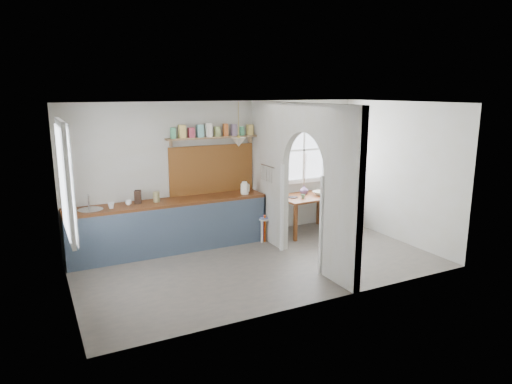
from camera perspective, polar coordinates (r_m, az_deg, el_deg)
name	(u,v)px	position (r m, az deg, el deg)	size (l,w,h in m)	color
floor	(260,264)	(7.60, 0.55, -8.93)	(5.80, 3.20, 0.01)	#6E6356
ceiling	(261,103)	(7.07, 0.59, 11.08)	(5.80, 3.20, 0.01)	beige
walls	(261,186)	(7.22, 0.57, 0.71)	(5.81, 3.21, 2.60)	beige
partition	(296,173)	(7.58, 5.08, 2.39)	(0.12, 3.20, 2.60)	beige
kitchen_window	(63,180)	(6.39, -22.94, 1.35)	(0.10, 1.16, 1.50)	white
nook_window	(304,150)	(9.40, 6.00, 5.26)	(1.76, 0.10, 1.30)	white
counter	(169,225)	(8.23, -10.77, -4.09)	(3.50, 0.60, 0.90)	#5D2F16
sink	(90,210)	(7.86, -19.99, -2.16)	(0.40, 0.40, 0.02)	silver
backsplash	(212,169)	(8.54, -5.51, 2.84)	(1.65, 0.03, 0.90)	brown
shelf	(213,134)	(8.38, -5.40, 7.22)	(1.75, 0.20, 0.21)	#9D784C
pendant_lamp	(239,142)	(8.22, -2.19, 6.24)	(0.26, 0.26, 0.16)	#EFE6C8
utensil_rail	(268,166)	(8.26, 1.47, 3.26)	(0.02, 0.02, 0.50)	silver
dining_table	(308,214)	(9.18, 6.48, -2.74)	(1.20, 0.80, 0.75)	#5D2F16
chair_left	(266,216)	(8.70, 1.29, -2.97)	(0.42, 0.42, 0.91)	silver
chair_right	(342,204)	(9.61, 10.76, -1.49)	(0.45, 0.45, 0.98)	silver
kettle	(245,188)	(8.47, -1.44, 0.52)	(0.19, 0.16, 0.23)	white
mug_a	(111,205)	(7.81, -17.66, -1.62)	(0.11, 0.11, 0.10)	silver
mug_b	(128,203)	(7.96, -15.66, -1.29)	(0.11, 0.11, 0.08)	white
knife_block	(138,197)	(8.03, -14.56, -0.60)	(0.10, 0.14, 0.22)	#351F14
jar	(156,197)	(8.06, -12.34, -0.60)	(0.11, 0.11, 0.18)	#98905B
towel_magenta	(264,228)	(8.57, 1.04, -4.47)	(0.02, 0.03, 0.49)	#DC4067
towel_orange	(265,229)	(8.56, 1.10, -4.66)	(0.02, 0.03, 0.54)	#E64C0A
bowl	(322,193)	(9.17, 8.20, -0.15)	(0.32, 0.32, 0.08)	beige
table_cup	(303,196)	(8.85, 5.89, -0.55)	(0.09, 0.09, 0.08)	#5E8864
plate	(293,197)	(8.90, 4.66, -0.66)	(0.18, 0.18, 0.01)	black
vase	(304,190)	(9.22, 6.03, 0.29)	(0.17, 0.17, 0.18)	#6D4C75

